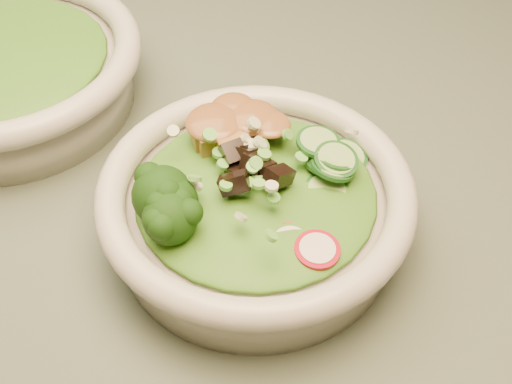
{
  "coord_description": "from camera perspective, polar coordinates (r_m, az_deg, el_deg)",
  "views": [
    {
      "loc": [
        -0.18,
        -0.45,
        1.18
      ],
      "look_at": [
        -0.17,
        -0.09,
        0.8
      ],
      "focal_mm": 50.0,
      "sensor_mm": 36.0,
      "label": 1
    }
  ],
  "objects": [
    {
      "name": "radish_slices",
      "position": [
        0.49,
        2.82,
        -4.28
      ],
      "size": [
        0.1,
        0.06,
        0.02
      ],
      "primitive_type": null,
      "rotation": [
        0.0,
        0.0,
        0.31
      ],
      "color": "maroon",
      "rests_on": "salad_bowl"
    },
    {
      "name": "side_bowl",
      "position": [
        0.7,
        -19.47,
        9.13
      ],
      "size": [
        0.25,
        0.25,
        0.07
      ],
      "rotation": [
        0.0,
        0.0,
        0.07
      ],
      "color": "beige",
      "rests_on": "dining_table"
    },
    {
      "name": "mushroom_heap",
      "position": [
        0.52,
        -0.43,
        1.74
      ],
      "size": [
        0.08,
        0.08,
        0.04
      ],
      "primitive_type": null,
      "rotation": [
        0.0,
        0.0,
        0.31
      ],
      "color": "black",
      "rests_on": "salad_bowl"
    },
    {
      "name": "dining_table",
      "position": [
        0.73,
        13.09,
        -3.71
      ],
      "size": [
        1.2,
        0.8,
        0.75
      ],
      "color": "black",
      "rests_on": "ground"
    },
    {
      "name": "broccoli_florets",
      "position": [
        0.5,
        -5.77,
        -0.72
      ],
      "size": [
        0.09,
        0.08,
        0.04
      ],
      "primitive_type": null,
      "rotation": [
        0.0,
        0.0,
        0.31
      ],
      "color": "black",
      "rests_on": "salad_bowl"
    },
    {
      "name": "cucumber_slices",
      "position": [
        0.53,
        5.79,
        2.36
      ],
      "size": [
        0.08,
        0.08,
        0.03
      ],
      "primitive_type": null,
      "rotation": [
        0.0,
        0.0,
        0.31
      ],
      "color": "#89C06B",
      "rests_on": "salad_bowl"
    },
    {
      "name": "scallion_garnish",
      "position": [
        0.51,
        -0.0,
        1.65
      ],
      "size": [
        0.17,
        0.17,
        0.02
      ],
      "primitive_type": null,
      "color": "#63BA41",
      "rests_on": "salad_bowl"
    },
    {
      "name": "lettuce_bed",
      "position": [
        0.52,
        0.0,
        0.08
      ],
      "size": [
        0.18,
        0.18,
        0.02
      ],
      "primitive_type": "ellipsoid",
      "color": "#286415",
      "rests_on": "salad_bowl"
    },
    {
      "name": "salad_bowl",
      "position": [
        0.54,
        0.0,
        -1.33
      ],
      "size": [
        0.24,
        0.24,
        0.06
      ],
      "rotation": [
        0.0,
        0.0,
        0.31
      ],
      "color": "beige",
      "rests_on": "dining_table"
    },
    {
      "name": "tofu_cubes",
      "position": [
        0.55,
        -1.98,
        4.71
      ],
      "size": [
        0.09,
        0.07,
        0.03
      ],
      "primitive_type": null,
      "rotation": [
        0.0,
        0.0,
        0.31
      ],
      "color": "olive",
      "rests_on": "salad_bowl"
    },
    {
      "name": "peanut_sauce",
      "position": [
        0.55,
        -2.01,
        5.6
      ],
      "size": [
        0.06,
        0.05,
        0.01
      ],
      "primitive_type": "ellipsoid",
      "color": "brown",
      "rests_on": "tofu_cubes"
    }
  ]
}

